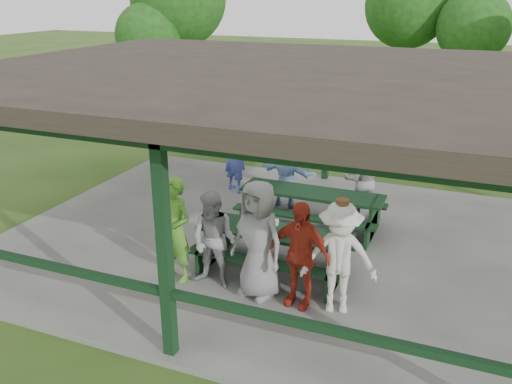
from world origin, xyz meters
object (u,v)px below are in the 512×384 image
at_px(contestant_grey_mid, 258,240).
at_px(spectator_grey, 362,180).
at_px(contestant_green, 175,230).
at_px(spectator_lblue, 286,174).
at_px(spectator_blue, 235,152).
at_px(contestant_white_fedora, 339,258).
at_px(contestant_grey_left, 214,240).
at_px(pickup_truck, 435,132).
at_px(picnic_table_near, 274,245).
at_px(picnic_table_far, 311,204).
at_px(farm_trailer, 249,121).
at_px(contestant_red, 299,254).

distance_m(contestant_grey_mid, spectator_grey, 3.78).
distance_m(contestant_green, spectator_lblue, 3.78).
bearing_deg(spectator_blue, contestant_white_fedora, 154.94).
bearing_deg(contestant_grey_left, contestant_green, -175.37).
height_order(contestant_white_fedora, pickup_truck, contestant_white_fedora).
distance_m(contestant_white_fedora, spectator_grey, 3.68).
bearing_deg(spectator_lblue, picnic_table_near, 115.35).
relative_size(spectator_lblue, spectator_grey, 0.88).
distance_m(picnic_table_far, farm_trailer, 7.31).
xyz_separation_m(contestant_green, pickup_truck, (3.23, 9.21, -0.23)).
bearing_deg(picnic_table_near, contestant_white_fedora, -31.25).
relative_size(contestant_red, contestant_white_fedora, 0.94).
bearing_deg(contestant_white_fedora, spectator_blue, 116.16).
bearing_deg(farm_trailer, contestant_grey_mid, -60.78).
relative_size(contestant_grey_mid, spectator_grey, 1.14).
height_order(picnic_table_near, contestant_grey_mid, contestant_grey_mid).
bearing_deg(contestant_grey_mid, spectator_lblue, 120.34).
xyz_separation_m(spectator_lblue, spectator_blue, (-1.43, 0.46, 0.21)).
bearing_deg(farm_trailer, contestant_green, -68.87).
height_order(contestant_green, contestant_red, contestant_green).
bearing_deg(picnic_table_near, picnic_table_far, 88.48).
distance_m(contestant_green, contestant_white_fedora, 2.67).
distance_m(pickup_truck, farm_trailer, 5.75).
xyz_separation_m(picnic_table_far, contestant_white_fedora, (1.24, -2.78, 0.38)).
bearing_deg(contestant_grey_left, contestant_red, 0.18).
xyz_separation_m(picnic_table_near, contestant_grey_left, (-0.71, -0.81, 0.32)).
xyz_separation_m(picnic_table_near, contestant_green, (-1.38, -0.86, 0.40)).
xyz_separation_m(contestant_grey_left, spectator_blue, (-1.50, 4.14, 0.15)).
relative_size(contestant_green, spectator_lblue, 1.20).
bearing_deg(contestant_red, picnic_table_far, 112.12).
height_order(contestant_green, contestant_grey_left, contestant_green).
bearing_deg(picnic_table_far, contestant_red, -77.06).
bearing_deg(contestant_grey_mid, farm_trailer, 131.39).
relative_size(picnic_table_far, contestant_red, 1.70).
bearing_deg(farm_trailer, pickup_truck, 7.49).
bearing_deg(contestant_grey_mid, contestant_white_fedora, 19.11).
xyz_separation_m(picnic_table_near, contestant_white_fedora, (1.29, -0.78, 0.39)).
bearing_deg(pickup_truck, contestant_white_fedora, 155.99).
distance_m(picnic_table_near, pickup_truck, 8.56).
bearing_deg(pickup_truck, spectator_lblue, 133.83).
bearing_deg(contestant_grey_mid, contestant_grey_left, -162.21).
bearing_deg(contestant_grey_left, contestant_grey_mid, 0.98).
bearing_deg(picnic_table_near, farm_trailer, 115.48).
xyz_separation_m(picnic_table_near, picnic_table_far, (0.05, 2.00, 0.01)).
height_order(picnic_table_far, spectator_blue, spectator_blue).
distance_m(contestant_grey_left, pickup_truck, 9.52).
bearing_deg(spectator_blue, contestant_red, 149.55).
height_order(contestant_red, spectator_blue, spectator_blue).
bearing_deg(pickup_truck, contestant_red, 152.39).
relative_size(contestant_grey_mid, spectator_lblue, 1.29).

